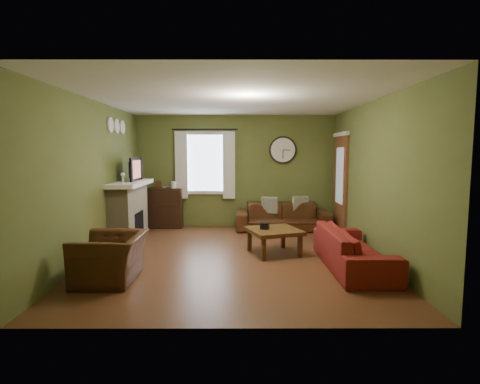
{
  "coord_description": "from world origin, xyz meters",
  "views": [
    {
      "loc": [
        0.08,
        -6.16,
        1.75
      ],
      "look_at": [
        0.1,
        0.4,
        1.05
      ],
      "focal_mm": 28.0,
      "sensor_mm": 36.0,
      "label": 1
    }
  ],
  "objects_px": {
    "armchair": "(111,258)",
    "coffee_table": "(274,241)",
    "bookshelf": "(165,208)",
    "sofa_brown": "(282,216)",
    "sofa_red": "(353,248)"
  },
  "relations": [
    {
      "from": "sofa_brown",
      "to": "sofa_red",
      "type": "distance_m",
      "value": 2.89
    },
    {
      "from": "bookshelf",
      "to": "sofa_red",
      "type": "height_order",
      "value": "bookshelf"
    },
    {
      "from": "bookshelf",
      "to": "armchair",
      "type": "bearing_deg",
      "value": -90.7
    },
    {
      "from": "sofa_brown",
      "to": "coffee_table",
      "type": "bearing_deg",
      "value": -100.66
    },
    {
      "from": "armchair",
      "to": "sofa_red",
      "type": "bearing_deg",
      "value": 98.55
    },
    {
      "from": "sofa_brown",
      "to": "coffee_table",
      "type": "height_order",
      "value": "sofa_brown"
    },
    {
      "from": "bookshelf",
      "to": "sofa_brown",
      "type": "bearing_deg",
      "value": -5.15
    },
    {
      "from": "sofa_brown",
      "to": "armchair",
      "type": "height_order",
      "value": "armchair"
    },
    {
      "from": "bookshelf",
      "to": "armchair",
      "type": "relative_size",
      "value": 0.95
    },
    {
      "from": "bookshelf",
      "to": "armchair",
      "type": "distance_m",
      "value": 3.6
    },
    {
      "from": "bookshelf",
      "to": "sofa_brown",
      "type": "relative_size",
      "value": 0.44
    },
    {
      "from": "armchair",
      "to": "coffee_table",
      "type": "xyz_separation_m",
      "value": [
        2.35,
        1.34,
        -0.1
      ]
    },
    {
      "from": "armchair",
      "to": "coffee_table",
      "type": "bearing_deg",
      "value": 118.86
    },
    {
      "from": "bookshelf",
      "to": "sofa_brown",
      "type": "xyz_separation_m",
      "value": [
        2.69,
        -0.24,
        -0.16
      ]
    },
    {
      "from": "sofa_brown",
      "to": "armchair",
      "type": "bearing_deg",
      "value": -129.12
    }
  ]
}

